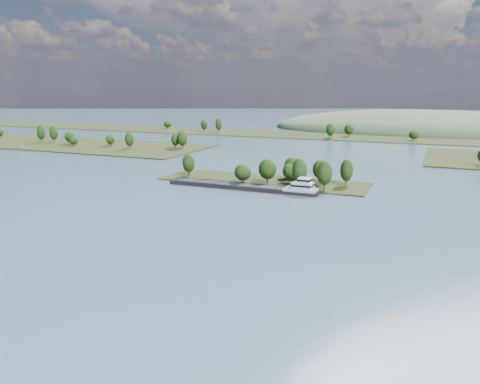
% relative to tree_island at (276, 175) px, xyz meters
% --- Properties ---
extents(ground, '(1800.00, 1800.00, 0.00)m').
position_rel_tree_island_xyz_m(ground, '(-6.66, -59.39, -4.00)').
color(ground, '#3D586A').
rests_on(ground, ground).
extents(tree_island, '(100.00, 31.47, 14.39)m').
position_rel_tree_island_xyz_m(tree_island, '(0.00, 0.00, 0.00)').
color(tree_island, black).
rests_on(tree_island, ground).
extents(left_bank, '(300.00, 80.00, 16.06)m').
position_rel_tree_island_xyz_m(left_bank, '(-234.53, 80.65, -3.05)').
color(left_bank, black).
rests_on(left_bank, ground).
extents(back_shoreline, '(900.00, 60.00, 15.36)m').
position_rel_tree_island_xyz_m(back_shoreline, '(2.11, 220.40, -3.30)').
color(back_shoreline, black).
rests_on(back_shoreline, ground).
extents(hill_west, '(320.00, 160.00, 44.00)m').
position_rel_tree_island_xyz_m(hill_west, '(53.34, 320.61, -4.00)').
color(hill_west, '#41553A').
rests_on(hill_west, ground).
extents(cargo_barge, '(70.79, 9.25, 9.56)m').
position_rel_tree_island_xyz_m(cargo_barge, '(-5.07, -17.62, -2.80)').
color(cargo_barge, black).
rests_on(cargo_barge, ground).
extents(motorboat, '(7.00, 4.85, 2.53)m').
position_rel_tree_island_xyz_m(motorboat, '(-212.86, 47.77, -2.74)').
color(motorboat, silver).
rests_on(motorboat, ground).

